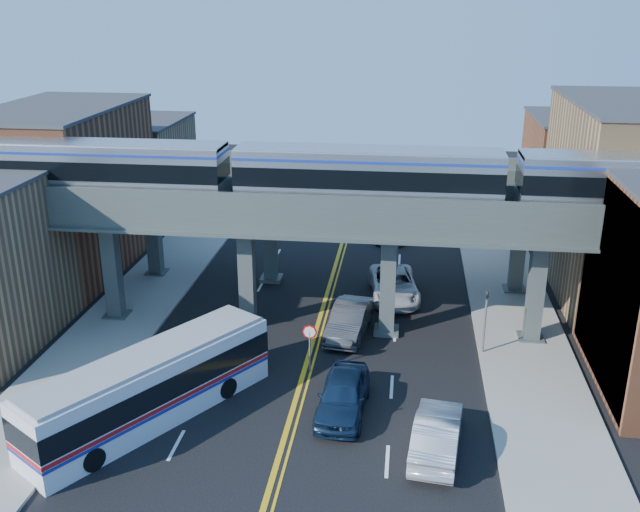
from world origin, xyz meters
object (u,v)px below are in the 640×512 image
object	(u,v)px
car_lane_c	(394,285)
transit_bus	(151,387)
car_lane_d	(391,226)
stop_sign	(310,341)
car_parked_curb	(437,433)
traffic_signal	(486,315)
car_lane_a	(343,395)
car_lane_b	(349,320)
transit_train	(368,175)

from	to	relation	value
car_lane_c	transit_bus	bearing A→B (deg)	-131.69
car_lane_c	car_lane_d	xyz separation A→B (m)	(-0.57, 12.20, 0.00)
stop_sign	car_parked_curb	size ratio (longest dim) A/B	0.50
stop_sign	traffic_signal	xyz separation A→B (m)	(8.90, 3.00, 0.54)
stop_sign	transit_bus	xyz separation A→B (m)	(-6.47, -5.11, -0.15)
car_lane_a	car_lane_b	xyz separation A→B (m)	(-0.40, 8.03, -0.02)
traffic_signal	car_parked_curb	world-z (taller)	traffic_signal
transit_train	traffic_signal	size ratio (longest dim) A/B	10.64
stop_sign	car_parked_curb	xyz separation A→B (m)	(6.20, -6.03, -0.88)
car_lane_c	car_lane_a	bearing A→B (deg)	-105.37
transit_train	car_parked_curb	world-z (taller)	transit_train
transit_bus	car_parked_curb	world-z (taller)	transit_bus
traffic_signal	car_lane_d	world-z (taller)	traffic_signal
car_lane_a	car_lane_c	bearing A→B (deg)	84.93
transit_bus	car_lane_b	distance (m)	12.59
transit_train	stop_sign	xyz separation A→B (m)	(-2.43, -5.00, -7.36)
transit_train	car_lane_b	distance (m)	8.29
traffic_signal	car_lane_d	xyz separation A→B (m)	(-5.49, 19.30, -1.45)
car_lane_a	car_lane_c	size ratio (longest dim) A/B	0.87
stop_sign	transit_bus	size ratio (longest dim) A/B	0.23
car_lane_b	car_lane_c	bearing A→B (deg)	74.28
car_lane_b	car_parked_curb	world-z (taller)	car_lane_b
car_lane_a	car_parked_curb	size ratio (longest dim) A/B	1.00
stop_sign	car_lane_c	world-z (taller)	stop_sign
transit_train	car_lane_c	world-z (taller)	transit_train
traffic_signal	car_lane_b	distance (m)	7.57
stop_sign	traffic_signal	distance (m)	9.41
car_lane_c	car_parked_curb	size ratio (longest dim) A/B	1.16
car_lane_a	car_lane_d	world-z (taller)	car_lane_a
transit_train	transit_bus	bearing A→B (deg)	-131.37
car_lane_c	car_parked_curb	distance (m)	16.28
car_lane_a	car_lane_b	world-z (taller)	car_lane_a
traffic_signal	car_lane_a	distance (m)	9.59
stop_sign	car_lane_d	distance (m)	22.58
stop_sign	car_lane_b	size ratio (longest dim) A/B	0.49
transit_bus	car_lane_a	size ratio (longest dim) A/B	2.20
car_lane_a	car_lane_b	size ratio (longest dim) A/B	0.99
stop_sign	car_lane_b	distance (m)	4.87
car_lane_b	stop_sign	bearing A→B (deg)	-102.72
transit_train	stop_sign	bearing A→B (deg)	-115.96
transit_train	stop_sign	world-z (taller)	transit_train
transit_train	stop_sign	size ratio (longest dim) A/B	16.59
car_lane_a	car_lane_d	xyz separation A→B (m)	(1.38, 25.83, -0.05)
transit_train	traffic_signal	xyz separation A→B (m)	(6.47, -2.00, -6.82)
car_lane_a	car_lane_c	distance (m)	13.77
transit_bus	car_lane_d	bearing A→B (deg)	13.37
car_lane_b	car_lane_c	world-z (taller)	car_lane_b
car_lane_d	car_parked_curb	bearing A→B (deg)	-83.13
traffic_signal	transit_bus	xyz separation A→B (m)	(-15.37, -8.11, -0.69)
transit_train	car_lane_d	distance (m)	19.20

